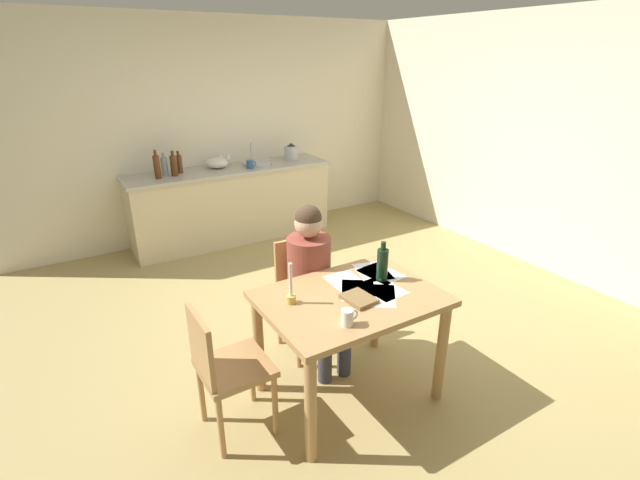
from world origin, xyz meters
TOP-DOWN VIEW (x-y plane):
  - ground_plane at (0.00, 0.00)m, footprint 5.20×5.20m
  - wall_back at (0.00, 2.60)m, footprint 5.20×0.12m
  - wall_right at (2.60, 0.00)m, footprint 0.12×5.20m
  - kitchen_counter at (0.00, 2.24)m, footprint 2.45×0.64m
  - dining_table at (-0.39, -0.87)m, footprint 1.11×0.81m
  - chair_at_table at (-0.36, -0.22)m, footprint 0.41×0.41m
  - person_seated at (-0.36, -0.37)m, footprint 0.33×0.60m
  - chair_side_empty at (-1.20, -0.77)m, footprint 0.41×0.41m
  - coffee_mug at (-0.59, -1.13)m, footprint 0.11×0.07m
  - candlestick at (-0.75, -0.76)m, footprint 0.06×0.06m
  - book_magazine at (-0.38, -0.95)m, footprint 0.18×0.22m
  - paper_letter at (-0.31, -0.84)m, footprint 0.34×0.36m
  - paper_bill at (-0.06, -0.67)m, footprint 0.28×0.34m
  - paper_envelope at (-0.16, -0.90)m, footprint 0.23×0.31m
  - paper_receipt at (-0.30, -0.71)m, footprint 0.23×0.31m
  - paper_notice at (-0.23, -0.96)m, footprint 0.35×0.36m
  - paper_flyer at (-0.03, -0.72)m, footprint 0.25×0.32m
  - wine_bottle_on_table at (-0.08, -0.80)m, footprint 0.08×0.08m
  - sink_unit at (0.36, 2.24)m, footprint 0.36×0.36m
  - bottle_oil at (-0.84, 2.17)m, footprint 0.07×0.07m
  - bottle_vinegar at (-0.75, 2.25)m, footprint 0.07×0.07m
  - bottle_wine_red at (-0.66, 2.20)m, footprint 0.08×0.08m
  - bottle_sauce at (-0.57, 2.30)m, footprint 0.07×0.07m
  - mixing_bowl at (-0.12, 2.32)m, footprint 0.27×0.27m
  - stovetop_kettle at (0.84, 2.24)m, footprint 0.18×0.18m
  - wine_glass_near_sink at (0.05, 2.39)m, footprint 0.07×0.07m
  - wine_glass_by_kettle at (-0.05, 2.39)m, footprint 0.07×0.07m
  - teacup_on_counter at (0.21, 2.09)m, footprint 0.12×0.08m

SIDE VIEW (x-z plane):
  - ground_plane at x=0.00m, z-range -0.04..0.00m
  - kitchen_counter at x=0.00m, z-range 0.00..0.90m
  - chair_side_empty at x=-1.20m, z-range 0.05..0.91m
  - chair_at_table at x=-0.36m, z-range 0.05..0.93m
  - dining_table at x=-0.39m, z-range 0.25..1.01m
  - person_seated at x=-0.36m, z-range 0.08..1.28m
  - paper_letter at x=-0.31m, z-range 0.76..0.76m
  - paper_bill at x=-0.06m, z-range 0.76..0.76m
  - paper_envelope at x=-0.16m, z-range 0.76..0.76m
  - paper_receipt at x=-0.30m, z-range 0.76..0.76m
  - paper_notice at x=-0.23m, z-range 0.76..0.76m
  - paper_flyer at x=-0.03m, z-range 0.76..0.76m
  - book_magazine at x=-0.38m, z-range 0.76..0.79m
  - coffee_mug at x=-0.59m, z-range 0.76..0.86m
  - candlestick at x=-0.75m, z-range 0.70..0.97m
  - wine_bottle_on_table at x=-0.08m, z-range 0.74..1.01m
  - sink_unit at x=0.36m, z-range 0.80..1.04m
  - teacup_on_counter at x=0.21m, z-range 0.90..1.00m
  - mixing_bowl at x=-0.12m, z-range 0.90..1.02m
  - stovetop_kettle at x=0.84m, z-range 0.89..1.11m
  - bottle_sauce at x=-0.57m, z-range 0.88..1.13m
  - wine_glass_near_sink at x=0.05m, z-range 0.93..1.09m
  - wine_glass_by_kettle at x=-0.05m, z-range 0.93..1.09m
  - bottle_vinegar at x=-0.75m, z-range 0.88..1.14m
  - bottle_wine_red at x=-0.66m, z-range 0.88..1.16m
  - bottle_oil at x=-0.84m, z-range 0.88..1.19m
  - wall_back at x=0.00m, z-range 0.00..2.60m
  - wall_right at x=2.60m, z-range 0.00..2.60m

